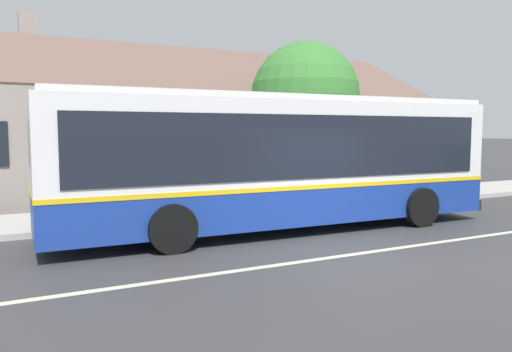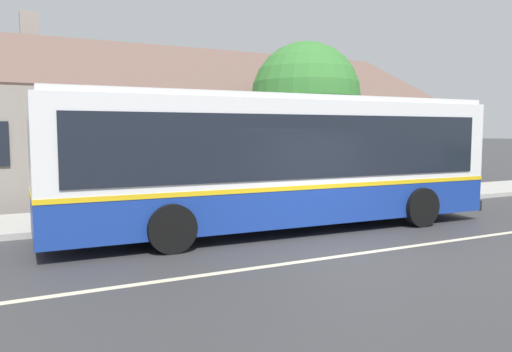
# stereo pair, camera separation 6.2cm
# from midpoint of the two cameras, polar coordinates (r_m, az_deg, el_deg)

# --- Properties ---
(ground_plane) EXTENTS (300.00, 300.00, 0.00)m
(ground_plane) POSITION_cam_midpoint_polar(r_m,az_deg,el_deg) (10.24, 11.30, -8.73)
(ground_plane) COLOR #38383A
(sidewalk_far) EXTENTS (60.00, 3.00, 0.15)m
(sidewalk_far) POSITION_cam_midpoint_polar(r_m,az_deg,el_deg) (15.28, -2.90, -3.77)
(sidewalk_far) COLOR #ADAAA3
(sidewalk_far) RESTS_ON ground
(lane_divider_stripe) EXTENTS (60.00, 0.16, 0.01)m
(lane_divider_stripe) POSITION_cam_midpoint_polar(r_m,az_deg,el_deg) (10.24, 11.30, -8.71)
(lane_divider_stripe) COLOR beige
(lane_divider_stripe) RESTS_ON ground
(community_building) EXTENTS (21.02, 9.92, 7.14)m
(community_building) POSITION_cam_midpoint_polar(r_m,az_deg,el_deg) (22.20, -9.45, 4.00)
(community_building) COLOR gray
(community_building) RESTS_ON ground
(transit_bus) EXTENTS (11.34, 2.98, 3.28)m
(transit_bus) POSITION_cam_midpoint_polar(r_m,az_deg,el_deg) (12.30, 2.54, 1.96)
(transit_bus) COLOR navy
(transit_bus) RESTS_ON ground
(street_tree_primary) EXTENTS (3.80, 3.80, 5.53)m
(street_tree_primary) POSITION_cam_midpoint_polar(r_m,az_deg,el_deg) (17.77, 5.72, 8.54)
(street_tree_primary) COLOR #4C3828
(street_tree_primary) RESTS_ON ground
(bus_stop_sign) EXTENTS (0.36, 0.07, 2.40)m
(bus_stop_sign) POSITION_cam_midpoint_polar(r_m,az_deg,el_deg) (17.46, 15.77, 2.32)
(bus_stop_sign) COLOR gray
(bus_stop_sign) RESTS_ON sidewalk_far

